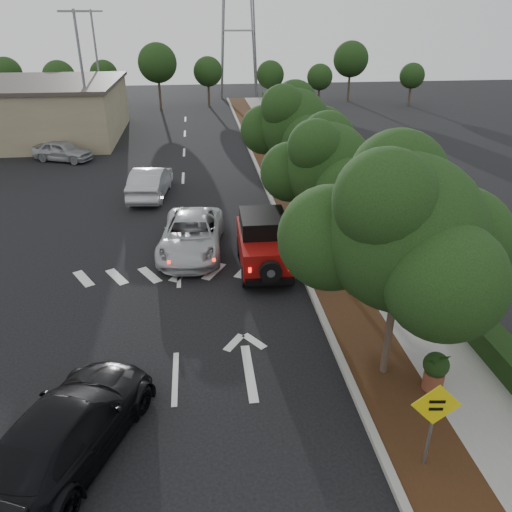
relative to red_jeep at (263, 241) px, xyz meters
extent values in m
plane|color=black|center=(-3.20, -6.20, -1.06)|extent=(120.00, 120.00, 0.00)
cube|color=#9E9B93|center=(1.40, 5.80, -0.99)|extent=(0.20, 70.00, 0.15)
cube|color=black|center=(2.40, 5.80, -1.00)|extent=(1.80, 70.00, 0.12)
cube|color=gray|center=(4.30, 5.80, -1.00)|extent=(2.00, 70.00, 0.12)
cube|color=black|center=(5.70, 5.80, -0.66)|extent=(0.80, 70.00, 0.80)
cylinder|color=black|center=(-0.76, 1.08, -0.66)|extent=(0.30, 0.81, 0.80)
cylinder|color=black|center=(0.81, 1.05, -0.66)|extent=(0.30, 0.81, 0.80)
cylinder|color=black|center=(-0.81, -1.44, -0.66)|extent=(0.30, 0.81, 0.80)
cylinder|color=black|center=(0.75, -1.47, -0.66)|extent=(0.30, 0.81, 0.80)
cube|color=maroon|center=(0.00, -0.19, -0.11)|extent=(1.89, 3.75, 1.00)
cube|color=black|center=(0.00, 0.11, 0.71)|extent=(1.71, 2.08, 0.64)
cube|color=maroon|center=(0.03, 1.22, -0.19)|extent=(1.61, 1.07, 0.82)
cube|color=black|center=(-0.05, -2.13, -0.56)|extent=(1.72, 0.22, 0.22)
cylinder|color=black|center=(-0.05, -2.27, -0.11)|extent=(0.77, 0.24, 0.76)
cube|color=#FF190C|center=(-0.73, -2.05, -0.11)|extent=(0.10, 0.04, 0.18)
cube|color=#FF190C|center=(0.64, -2.08, -0.11)|extent=(0.10, 0.04, 0.18)
imported|color=#B3B7BB|center=(-2.70, 1.68, -0.34)|extent=(2.90, 5.44, 1.45)
imported|color=black|center=(-5.39, -8.49, -0.32)|extent=(3.88, 5.51, 1.48)
imported|color=#A4A7AB|center=(-4.83, 8.81, -0.29)|extent=(2.17, 4.86, 1.55)
imported|color=#9C9DA3|center=(-11.03, 16.56, -0.40)|extent=(4.18, 2.92, 1.32)
cylinder|color=slate|center=(2.20, -9.76, 0.05)|extent=(0.07, 0.07, 1.99)
cube|color=yellow|center=(2.19, -9.79, 0.71)|extent=(1.02, 0.14, 1.02)
cube|color=black|center=(2.19, -9.81, 0.80)|extent=(0.32, 0.05, 0.07)
cube|color=black|center=(2.19, -9.81, 0.61)|extent=(0.28, 0.04, 0.07)
cylinder|color=brown|center=(3.40, -7.51, -0.69)|extent=(0.55, 0.55, 0.52)
sphere|color=black|center=(3.40, -7.51, -0.20)|extent=(0.65, 0.65, 0.65)
imported|color=black|center=(3.40, -7.51, -0.13)|extent=(0.58, 0.51, 0.61)
camera|label=1|loc=(-2.30, -16.94, 7.79)|focal=35.00mm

